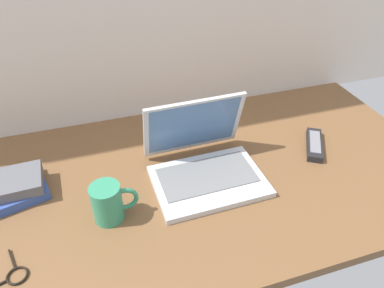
{
  "coord_description": "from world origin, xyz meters",
  "views": [
    {
      "loc": [
        -0.2,
        -0.74,
        0.74
      ],
      "look_at": [
        0.04,
        0.0,
        0.15
      ],
      "focal_mm": 33.43,
      "sensor_mm": 36.0,
      "label": 1
    }
  ],
  "objects_px": {
    "remote_control_near": "(314,145)",
    "book_stack": "(12,188)",
    "eyeglasses": "(1,282)",
    "coffee_mug": "(109,202)",
    "laptop": "(203,161)"
  },
  "relations": [
    {
      "from": "remote_control_near",
      "to": "book_stack",
      "type": "height_order",
      "value": "book_stack"
    },
    {
      "from": "eyeglasses",
      "to": "book_stack",
      "type": "distance_m",
      "value": 0.28
    },
    {
      "from": "coffee_mug",
      "to": "eyeglasses",
      "type": "distance_m",
      "value": 0.28
    },
    {
      "from": "remote_control_near",
      "to": "book_stack",
      "type": "xyz_separation_m",
      "value": [
        -0.91,
        0.06,
        0.02
      ]
    },
    {
      "from": "eyeglasses",
      "to": "book_stack",
      "type": "relative_size",
      "value": 0.64
    },
    {
      "from": "coffee_mug",
      "to": "eyeglasses",
      "type": "xyz_separation_m",
      "value": [
        -0.25,
        -0.12,
        -0.05
      ]
    },
    {
      "from": "coffee_mug",
      "to": "remote_control_near",
      "type": "relative_size",
      "value": 0.74
    },
    {
      "from": "laptop",
      "to": "remote_control_near",
      "type": "height_order",
      "value": "laptop"
    },
    {
      "from": "laptop",
      "to": "eyeglasses",
      "type": "distance_m",
      "value": 0.57
    },
    {
      "from": "laptop",
      "to": "remote_control_near",
      "type": "distance_m",
      "value": 0.38
    },
    {
      "from": "laptop",
      "to": "coffee_mug",
      "type": "bearing_deg",
      "value": -162.7
    },
    {
      "from": "laptop",
      "to": "remote_control_near",
      "type": "bearing_deg",
      "value": 1.37
    },
    {
      "from": "coffee_mug",
      "to": "book_stack",
      "type": "height_order",
      "value": "coffee_mug"
    },
    {
      "from": "laptop",
      "to": "eyeglasses",
      "type": "bearing_deg",
      "value": -159.07
    },
    {
      "from": "remote_control_near",
      "to": "coffee_mug",
      "type": "bearing_deg",
      "value": -171.72
    }
  ]
}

